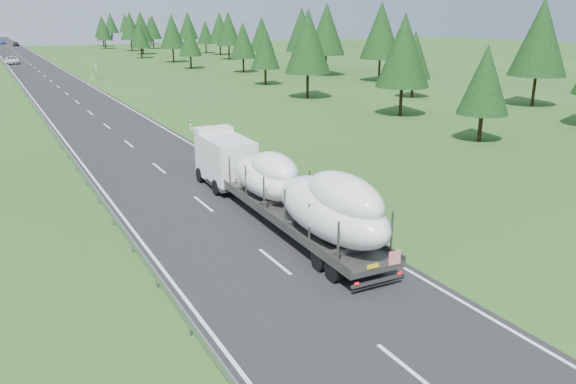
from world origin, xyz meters
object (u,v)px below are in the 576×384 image
boat_truck (285,186)px  distant_van (12,60)px  highway_sign (96,68)px  distant_car_dark (16,44)px  distant_car_blue (2,42)px

boat_truck → distant_van: 117.53m
highway_sign → distant_van: 42.33m
distant_car_dark → boat_truck: bearing=-88.7°
highway_sign → distant_car_blue: size_ratio=0.54×
highway_sign → distant_car_blue: highway_sign is taller
boat_truck → distant_car_blue: bearing=90.9°
distant_van → distant_car_dark: distant_van is taller
boat_truck → distant_van: (-5.83, 117.38, -1.34)m
boat_truck → highway_sign: bearing=86.5°
boat_truck → distant_car_dark: bearing=90.0°
distant_van → distant_car_blue: bearing=91.2°
highway_sign → distant_car_dark: highway_sign is taller
highway_sign → distant_van: size_ratio=0.43×
boat_truck → distant_car_blue: size_ratio=3.96×
distant_van → boat_truck: bearing=-84.4°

